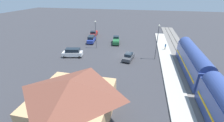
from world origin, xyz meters
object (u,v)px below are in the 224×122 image
passenger_train (208,83)px  light_pole_near_platform (157,39)px  pickup_red (94,33)px  station_building (73,99)px  suv_blue (91,39)px  suv_white (73,53)px  light_pole_lot_center (96,32)px  pickup_green (116,40)px  pedestrian_on_platform (165,46)px  sedan_charcoal (129,57)px

passenger_train → light_pole_near_platform: size_ratio=3.94×
passenger_train → pickup_red: (27.85, -29.36, -1.83)m
station_building → pickup_red: bearing=-75.1°
suv_blue → light_pole_near_platform: (-19.43, 8.82, 4.09)m
suv_white → light_pole_lot_center: light_pole_lot_center is taller
pickup_green → light_pole_near_platform: (-11.51, 9.63, 4.21)m
light_pole_near_platform → light_pole_lot_center: 16.88m
suv_blue → suv_white: (0.82, 11.71, 0.00)m
suv_blue → light_pole_lot_center: (-3.10, 4.53, 3.78)m
pickup_green → suv_white: 15.27m
passenger_train → light_pole_near_platform: bearing=-63.0°
station_building → light_pole_lot_center: 26.00m
pedestrian_on_platform → sedan_charcoal: bearing=42.1°
pedestrian_on_platform → light_pole_lot_center: light_pole_lot_center is taller
pickup_red → light_pole_lot_center: (-4.73, 11.73, 3.90)m
passenger_train → pickup_green: 29.43m
passenger_train → suv_white: 29.05m
pedestrian_on_platform → pickup_red: 25.87m
suv_blue → light_pole_lot_center: bearing=124.4°
suv_blue → pickup_red: bearing=-77.3°
station_building → light_pole_lot_center: light_pole_lot_center is taller
suv_blue → pickup_green: size_ratio=0.91×
sedan_charcoal → station_building: bearing=75.6°
sedan_charcoal → light_pole_near_platform: bearing=-163.8°
sedan_charcoal → light_pole_near_platform: 7.83m
sedan_charcoal → suv_white: bearing=4.4°
suv_blue → pickup_green: 7.96m
suv_white → suv_blue: bearing=-94.0°
pickup_green → light_pole_lot_center: bearing=47.9°
light_pole_lot_center → suv_blue: bearing=-55.6°
station_building → pickup_green: 30.83m
pedestrian_on_platform → light_pole_near_platform: size_ratio=0.20×
suv_blue → light_pole_lot_center: 6.66m
station_building → light_pole_near_platform: 24.01m
station_building → sedan_charcoal: 20.06m
suv_blue → light_pole_lot_center: size_ratio=0.65×
suv_blue → sedan_charcoal: bearing=141.1°
station_building → light_pole_lot_center: size_ratio=1.30×
pedestrian_on_platform → suv_blue: suv_blue is taller
passenger_train → pickup_red: 40.51m
suv_white → pickup_green: bearing=-124.9°
passenger_train → pedestrian_on_platform: 20.34m
pickup_green → pickup_red: bearing=-33.8°
suv_blue → sedan_charcoal: size_ratio=1.08×
sedan_charcoal → suv_blue: bearing=-38.9°
passenger_train → pedestrian_on_platform: bearing=-79.3°
suv_white → pickup_red: (0.80, -18.91, -0.12)m
passenger_train → sedan_charcoal: (13.04, -11.53, -1.98)m
pedestrian_on_platform → passenger_train: bearing=100.7°
light_pole_near_platform → light_pole_lot_center: bearing=-14.7°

